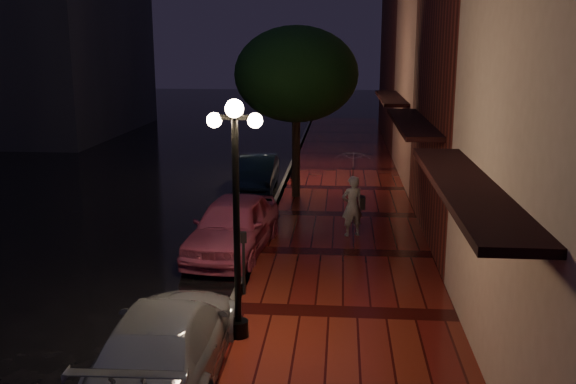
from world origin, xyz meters
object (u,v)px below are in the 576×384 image
at_px(navy_car, 258,172).
at_px(street_tree, 296,77).
at_px(streetlamp_far, 295,116).
at_px(silver_car, 168,340).
at_px(parking_meter, 244,257).
at_px(woman_with_umbrella, 353,180).
at_px(pink_car, 233,226).
at_px(streetlamp_near, 236,206).

bearing_deg(navy_car, street_tree, -48.16).
relative_size(streetlamp_far, silver_car, 0.93).
xyz_separation_m(street_tree, parking_meter, (-0.46, -9.00, -3.26)).
height_order(street_tree, woman_with_umbrella, street_tree).
bearing_deg(pink_car, navy_car, 98.61).
bearing_deg(parking_meter, navy_car, 80.99).
distance_m(street_tree, pink_car, 6.97).
height_order(pink_car, silver_car, pink_car).
bearing_deg(parking_meter, street_tree, 72.12).
bearing_deg(streetlamp_far, silver_car, -93.55).
relative_size(street_tree, woman_with_umbrella, 2.45).
distance_m(streetlamp_far, navy_car, 2.70).
relative_size(street_tree, navy_car, 1.51).
relative_size(streetlamp_far, parking_meter, 3.12).
relative_size(streetlamp_near, street_tree, 0.74).
xyz_separation_m(streetlamp_near, street_tree, (0.26, 10.99, 1.64)).
bearing_deg(navy_car, streetlamp_near, -85.01).
relative_size(streetlamp_near, streetlamp_far, 1.00).
xyz_separation_m(silver_car, parking_meter, (0.75, 3.29, 0.32)).
height_order(navy_car, woman_with_umbrella, woman_with_umbrella).
height_order(navy_car, parking_meter, parking_meter).
bearing_deg(parking_meter, streetlamp_far, 74.09).
distance_m(streetlamp_near, navy_car, 12.91).
xyz_separation_m(streetlamp_far, pink_car, (-0.95, -8.92, -1.84)).
height_order(streetlamp_near, pink_car, streetlamp_near).
xyz_separation_m(woman_with_umbrella, parking_meter, (-2.34, -4.47, -0.73)).
bearing_deg(street_tree, streetlamp_near, -91.35).
xyz_separation_m(streetlamp_near, streetlamp_far, (0.00, 14.00, 0.00)).
relative_size(pink_car, navy_car, 1.16).
bearing_deg(woman_with_umbrella, street_tree, -90.25).
distance_m(streetlamp_near, parking_meter, 2.57).
height_order(streetlamp_near, street_tree, street_tree).
distance_m(streetlamp_near, streetlamp_far, 14.00).
relative_size(streetlamp_far, street_tree, 0.74).
height_order(streetlamp_far, street_tree, street_tree).
height_order(street_tree, silver_car, street_tree).
height_order(streetlamp_near, parking_meter, streetlamp_near).
bearing_deg(street_tree, silver_car, -95.62).
bearing_deg(streetlamp_far, navy_car, -135.11).
bearing_deg(streetlamp_near, streetlamp_far, 90.00).
height_order(street_tree, pink_car, street_tree).
xyz_separation_m(streetlamp_near, silver_car, (-0.95, -1.29, -1.93)).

